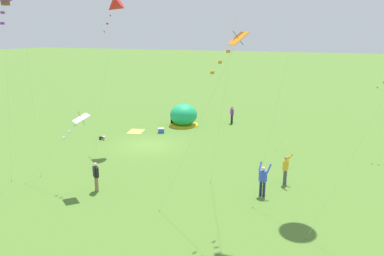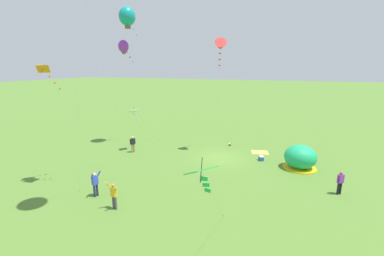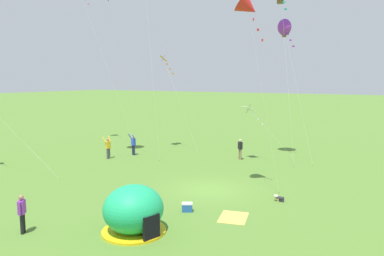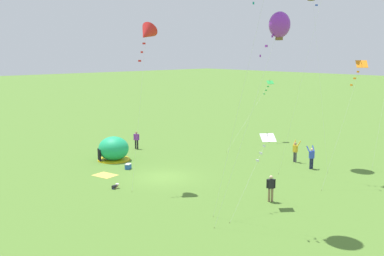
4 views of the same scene
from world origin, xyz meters
name	(u,v)px [view 1 (image 1 of 4)]	position (x,y,z in m)	size (l,w,h in m)	color
ground_plane	(148,145)	(0.00, 0.00, 0.00)	(300.00, 300.00, 0.00)	#517A2D
popup_tent	(184,115)	(-7.20, 0.10, 1.00)	(2.81, 2.81, 2.10)	#1EAD6B
picnic_blanket	(136,131)	(-3.49, -3.05, 0.01)	(1.70, 1.30, 0.01)	gold
cooler_box	(161,131)	(-3.84, -0.68, 0.22)	(0.58, 0.64, 0.44)	#2659B2
toddler_crawling	(102,138)	(-0.05, -4.32, 0.18)	(0.28, 0.55, 0.32)	black
person_arms_raised	(263,179)	(6.10, 10.41, 1.00)	(0.58, 0.70, 1.89)	#1E2347
person_far_back	(96,175)	(8.91, 1.52, 0.96)	(0.42, 0.49, 1.72)	#8C7251
person_watching_sky	(232,114)	(-9.62, 4.25, 0.96)	(0.50, 0.41, 1.72)	black
person_flying_kite	(286,168)	(3.89, 11.33, 1.00)	(0.68, 0.54, 1.89)	#4C4C51
kite_orange	(232,47)	(10.15, 9.61, 8.19)	(0.99, 4.42, 8.85)	silver
kite_white	(78,122)	(9.07, 0.72, 4.05)	(1.20, 4.58, 4.62)	silver
kite_red	(114,6)	(0.75, -2.01, 10.64)	(1.58, 2.83, 11.41)	silver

